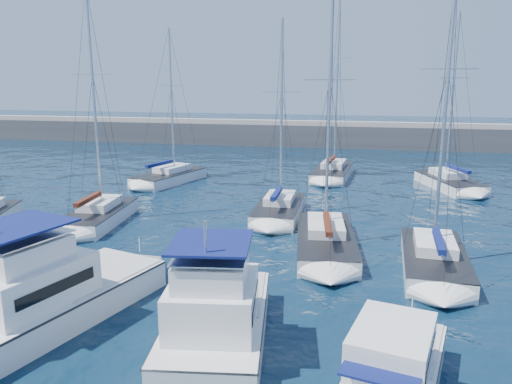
% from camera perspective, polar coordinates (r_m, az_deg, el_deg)
% --- Properties ---
extents(ground, '(220.00, 220.00, 0.00)m').
position_cam_1_polar(ground, '(22.76, -9.47, -12.04)').
color(ground, black).
rests_on(ground, ground).
extents(breakwater, '(160.00, 6.00, 4.45)m').
position_cam_1_polar(breakwater, '(72.08, 5.46, 6.23)').
color(breakwater, '#424244').
rests_on(breakwater, ground).
extents(motor_yacht_port_inner, '(6.43, 10.10, 4.69)m').
position_cam_1_polar(motor_yacht_port_inner, '(21.83, -22.97, -10.82)').
color(motor_yacht_port_inner, silver).
rests_on(motor_yacht_port_inner, ground).
extents(motor_yacht_stbd_inner, '(4.48, 8.02, 4.69)m').
position_cam_1_polar(motor_yacht_stbd_inner, '(18.52, -4.59, -14.14)').
color(motor_yacht_stbd_inner, silver).
rests_on(motor_yacht_stbd_inner, ground).
extents(motor_yacht_stbd_outer, '(3.88, 6.66, 3.20)m').
position_cam_1_polar(motor_yacht_stbd_outer, '(16.22, 15.32, -19.67)').
color(motor_yacht_stbd_outer, silver).
rests_on(motor_yacht_stbd_outer, ground).
extents(sailboat_mid_b, '(3.67, 7.57, 15.63)m').
position_cam_1_polar(sailboat_mid_b, '(34.96, -17.62, -2.54)').
color(sailboat_mid_b, white).
rests_on(sailboat_mid_b, ground).
extents(sailboat_mid_c, '(3.02, 7.20, 13.68)m').
position_cam_1_polar(sailboat_mid_c, '(34.82, 2.64, -2.03)').
color(sailboat_mid_c, white).
rests_on(sailboat_mid_c, ground).
extents(sailboat_mid_d, '(4.10, 9.07, 15.09)m').
position_cam_1_polar(sailboat_mid_d, '(28.68, 7.96, -5.49)').
color(sailboat_mid_d, silver).
rests_on(sailboat_mid_d, ground).
extents(sailboat_mid_e, '(3.45, 7.94, 15.97)m').
position_cam_1_polar(sailboat_mid_e, '(27.08, 19.69, -7.24)').
color(sailboat_mid_e, white).
rests_on(sailboat_mid_e, ground).
extents(sailboat_back_a, '(5.29, 8.22, 14.09)m').
position_cam_1_polar(sailboat_back_a, '(46.78, -9.87, 1.71)').
color(sailboat_back_a, white).
rests_on(sailboat_back_a, ground).
extents(sailboat_back_b, '(3.94, 8.69, 18.22)m').
position_cam_1_polar(sailboat_back_b, '(49.01, 8.77, 2.32)').
color(sailboat_back_b, white).
rests_on(sailboat_back_b, ground).
extents(sailboat_back_c, '(5.39, 8.22, 15.16)m').
position_cam_1_polar(sailboat_back_c, '(46.89, 21.23, 1.05)').
color(sailboat_back_c, white).
rests_on(sailboat_back_c, ground).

